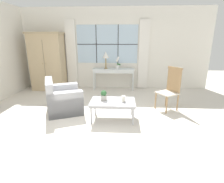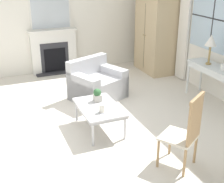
# 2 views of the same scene
# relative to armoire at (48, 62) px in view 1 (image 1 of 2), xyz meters

# --- Properties ---
(ground_plane) EXTENTS (14.00, 14.00, 0.00)m
(ground_plane) POSITION_rel_armoire_xyz_m (2.06, -2.65, -0.99)
(ground_plane) COLOR silver
(wall_back_windowed) EXTENTS (7.20, 0.14, 2.80)m
(wall_back_windowed) POSITION_rel_armoire_xyz_m (2.06, 0.37, 0.40)
(wall_back_windowed) COLOR white
(wall_back_windowed) RESTS_ON ground_plane
(armoire) EXTENTS (1.18, 0.66, 1.97)m
(armoire) POSITION_rel_armoire_xyz_m (0.00, 0.00, 0.00)
(armoire) COLOR tan
(armoire) RESTS_ON ground_plane
(console_table) EXTENTS (1.45, 0.42, 0.75)m
(console_table) POSITION_rel_armoire_xyz_m (2.30, 0.08, -0.33)
(console_table) COLOR silver
(console_table) RESTS_ON ground_plane
(table_lamp) EXTENTS (0.23, 0.23, 0.59)m
(table_lamp) POSITION_rel_armoire_xyz_m (2.03, 0.06, 0.22)
(table_lamp) COLOR #9E7F47
(table_lamp) RESTS_ON console_table
(potted_orchid) EXTENTS (0.17, 0.14, 0.42)m
(potted_orchid) POSITION_rel_armoire_xyz_m (2.44, 0.10, -0.08)
(potted_orchid) COLOR white
(potted_orchid) RESTS_ON console_table
(armchair_upholstered) EXTENTS (1.13, 1.23, 0.81)m
(armchair_upholstered) POSITION_rel_armoire_xyz_m (1.14, -1.97, -0.70)
(armchair_upholstered) COLOR #B2B2B7
(armchair_upholstered) RESTS_ON ground_plane
(side_chair_wooden) EXTENTS (0.61, 0.61, 1.08)m
(side_chair_wooden) POSITION_rel_armoire_xyz_m (3.83, -1.68, -0.40)
(side_chair_wooden) COLOR beige
(side_chair_wooden) RESTS_ON ground_plane
(coffee_table) EXTENTS (0.98, 0.63, 0.43)m
(coffee_table) POSITION_rel_armoire_xyz_m (2.41, -2.39, -0.60)
(coffee_table) COLOR #BCBCC1
(coffee_table) RESTS_ON ground_plane
(potted_plant_small) EXTENTS (0.13, 0.13, 0.23)m
(potted_plant_small) POSITION_rel_armoire_xyz_m (2.21, -2.34, -0.44)
(potted_plant_small) COLOR #BCB7AD
(potted_plant_small) RESTS_ON coffee_table
(pillar_candle) EXTENTS (0.12, 0.12, 0.14)m
(pillar_candle) POSITION_rel_armoire_xyz_m (2.64, -2.42, -0.50)
(pillar_candle) COLOR silver
(pillar_candle) RESTS_ON coffee_table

